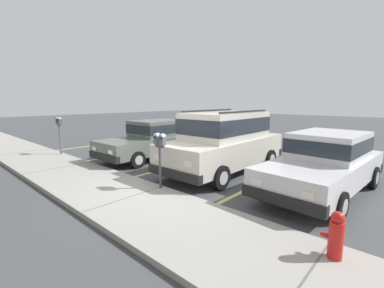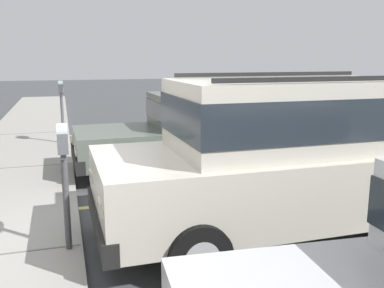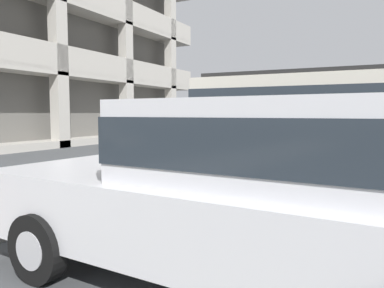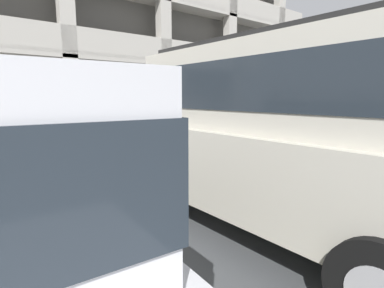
% 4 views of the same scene
% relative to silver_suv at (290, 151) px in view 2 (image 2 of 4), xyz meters
% --- Properties ---
extents(ground_plane, '(80.00, 80.00, 0.10)m').
position_rel_silver_suv_xyz_m(ground_plane, '(0.14, 2.34, -1.14)').
color(ground_plane, '#444749').
extents(parking_stall_lines, '(12.82, 4.80, 0.01)m').
position_rel_silver_suv_xyz_m(parking_stall_lines, '(1.73, 0.94, -1.08)').
color(parking_stall_lines, '#DBD16B').
rests_on(parking_stall_lines, ground_plane).
extents(silver_suv, '(2.05, 4.80, 2.03)m').
position_rel_silver_suv_xyz_m(silver_suv, '(0.00, 0.00, 0.00)').
color(silver_suv, beige).
rests_on(silver_suv, ground_plane).
extents(dark_hatchback, '(1.91, 4.52, 1.54)m').
position_rel_silver_suv_xyz_m(dark_hatchback, '(3.38, 0.19, -0.27)').
color(dark_hatchback, '#5B665B').
rests_on(dark_hatchback, ground_plane).
extents(parking_meter_near, '(0.35, 0.12, 1.41)m').
position_rel_silver_suv_xyz_m(parking_meter_near, '(0.09, 2.69, 0.09)').
color(parking_meter_near, '#47474C').
rests_on(parking_meter_near, sidewalk).
extents(parking_meter_far, '(0.35, 0.12, 1.55)m').
position_rel_silver_suv_xyz_m(parking_meter_far, '(6.45, 2.69, 0.18)').
color(parking_meter_far, '#595B60').
rests_on(parking_meter_far, sidewalk).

